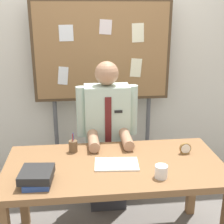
% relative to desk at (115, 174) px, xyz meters
% --- Properties ---
extents(back_wall, '(6.40, 0.08, 2.70)m').
position_rel_desk_xyz_m(back_wall, '(0.00, 1.27, 0.70)').
color(back_wall, silver).
rests_on(back_wall, ground_plane).
extents(desk, '(1.64, 0.80, 0.74)m').
position_rel_desk_xyz_m(desk, '(0.00, 0.00, 0.00)').
color(desk, brown).
rests_on(desk, ground_plane).
extents(person, '(0.55, 0.56, 1.41)m').
position_rel_desk_xyz_m(person, '(0.00, 0.58, 0.01)').
color(person, '#2D2D33').
rests_on(person, ground_plane).
extents(bulletin_board, '(1.38, 0.09, 1.93)m').
position_rel_desk_xyz_m(bulletin_board, '(0.00, 1.06, 0.75)').
color(bulletin_board, '#4C3823').
rests_on(bulletin_board, ground_plane).
extents(book_stack, '(0.23, 0.27, 0.09)m').
position_rel_desk_xyz_m(book_stack, '(-0.55, -0.20, 0.14)').
color(book_stack, '#2D4C99').
rests_on(book_stack, desk).
extents(open_notebook, '(0.34, 0.23, 0.01)m').
position_rel_desk_xyz_m(open_notebook, '(0.01, -0.02, 0.09)').
color(open_notebook, white).
rests_on(open_notebook, desk).
extents(desk_clock, '(0.09, 0.04, 0.09)m').
position_rel_desk_xyz_m(desk_clock, '(0.58, 0.11, 0.13)').
color(desk_clock, olive).
rests_on(desk_clock, desk).
extents(coffee_mug, '(0.09, 0.09, 0.09)m').
position_rel_desk_xyz_m(coffee_mug, '(0.29, -0.23, 0.13)').
color(coffee_mug, white).
rests_on(coffee_mug, desk).
extents(pen_holder, '(0.07, 0.07, 0.16)m').
position_rel_desk_xyz_m(pen_holder, '(-0.31, 0.24, 0.14)').
color(pen_holder, brown).
rests_on(pen_holder, desk).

